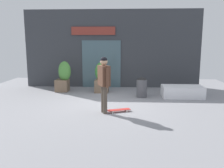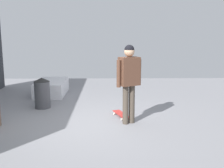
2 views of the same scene
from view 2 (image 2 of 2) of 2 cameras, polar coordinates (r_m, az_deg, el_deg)
ground_plane at (r=6.24m, az=-5.77°, el=-8.09°), size 12.00×12.00×0.00m
skateboarder at (r=5.97m, az=3.55°, el=1.70°), size 0.42×0.55×1.74m
skateboard at (r=6.63m, az=2.00°, el=-6.34°), size 0.76×0.43×0.08m
trash_bin at (r=7.57m, az=-14.26°, el=-1.77°), size 0.42×0.42×0.82m
snow_ledge at (r=9.18m, az=-12.39°, el=-0.71°), size 1.59×0.90×0.45m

